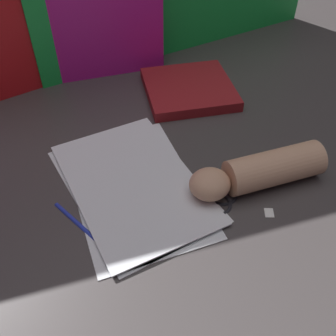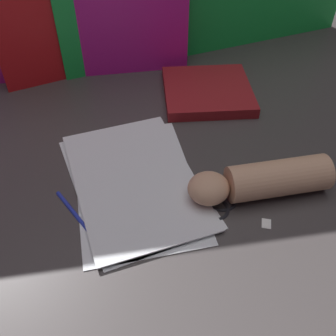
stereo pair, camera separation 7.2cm
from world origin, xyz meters
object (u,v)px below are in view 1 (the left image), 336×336
Objects in this scene: book_closed at (189,89)px; hand_forearm at (259,172)px; paper_stack at (133,184)px; scissors at (209,193)px.

book_closed is 0.35m from hand_forearm.
book_closed is at bearing 43.46° from paper_stack.
hand_forearm reaches higher than scissors.
hand_forearm is at bearing -95.80° from book_closed.
paper_stack is 1.44× the size of book_closed.
paper_stack is 0.15m from scissors.
book_closed reaches higher than scissors.
scissors is at bearing 170.42° from hand_forearm.
paper_stack is at bearing 154.75° from hand_forearm.
paper_stack is at bearing 144.12° from scissors.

